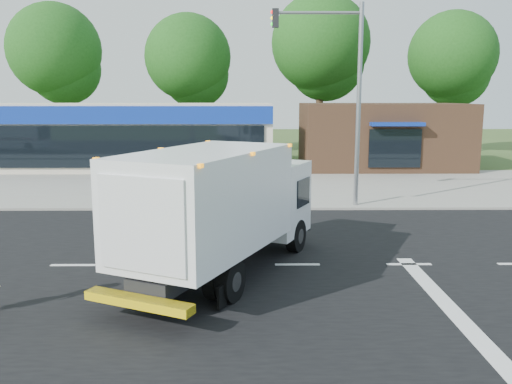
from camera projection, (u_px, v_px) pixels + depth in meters
ground at (297, 265)px, 14.51m from camera, size 120.00×120.00×0.00m
road_asphalt at (297, 265)px, 14.51m from camera, size 60.00×14.00×0.02m
sidewalk at (281, 203)px, 22.57m from camera, size 60.00×2.40×0.12m
parking_apron at (275, 182)px, 28.29m from camera, size 60.00×9.00×0.02m
lane_markings at (357, 281)px, 13.19m from camera, size 55.20×7.00×0.01m
ems_box_truck at (222, 203)px, 13.36m from camera, size 5.14×7.61×3.26m
retail_strip_mall at (127, 136)px, 33.69m from camera, size 18.00×6.20×4.00m
brown_storefront at (383, 136)px, 33.89m from camera, size 10.00×6.70×4.00m
traffic_signal_pole at (343, 84)px, 21.14m from camera, size 3.51×0.25×8.00m
background_trees at (256, 57)px, 40.93m from camera, size 36.77×7.39×12.10m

